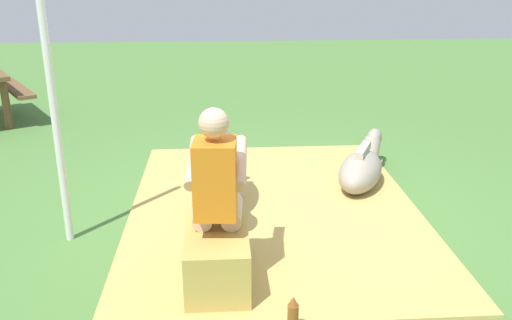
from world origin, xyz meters
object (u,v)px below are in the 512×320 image
Objects in this scene: soda_bottle at (293,316)px; tent_pole_left at (53,106)px; hay_bale at (217,262)px; person_seated at (217,188)px; pony_standing at (218,156)px; pony_lying at (362,167)px.

tent_pole_left is (1.36, 1.68, 1.00)m from soda_bottle.
soda_bottle is (-0.54, -0.46, -0.08)m from hay_bale.
tent_pole_left is (0.82, 1.22, 0.93)m from hay_bale.
person_seated is 0.57× the size of tent_pole_left.
person_seated is 1.46m from tent_pole_left.
hay_bale is 0.47× the size of pony_standing.
pony_standing is at bearing -73.26° from tent_pole_left.
hay_bale is at bearing 179.17° from pony_standing.
pony_lying is 3.03m from tent_pole_left.
pony_standing is 0.60× the size of tent_pole_left.
hay_bale is at bearing 40.16° from soda_bottle.
tent_pole_left reaches higher than pony_lying.
tent_pole_left is at bearing 51.03° from soda_bottle.
person_seated is at bearing 138.53° from pony_lying.
person_seated reaches higher than pony_lying.
person_seated is at bearing 179.45° from pony_standing.
tent_pole_left is (-0.37, 1.24, 0.56)m from pony_standing.
pony_lying is 0.58× the size of tent_pole_left.
tent_pole_left is at bearing 61.85° from person_seated.
pony_lying is at bearing -39.04° from hay_bale.
person_seated is 1.04m from pony_standing.
person_seated is at bearing 32.69° from soda_bottle.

